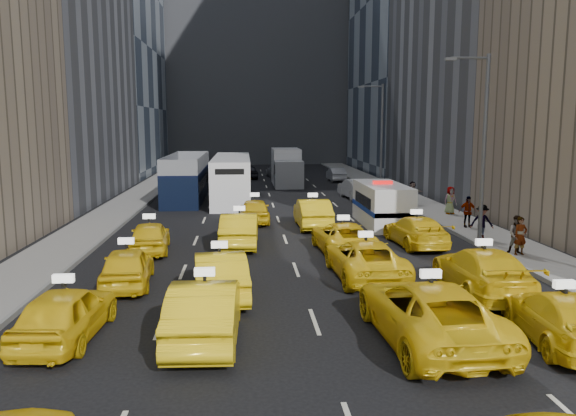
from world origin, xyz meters
name	(u,v)px	position (x,y,z in m)	size (l,w,h in m)	color
ground	(324,348)	(0.00, 0.00, 0.00)	(160.00, 160.00, 0.00)	black
sidewalk_west	(121,208)	(-10.50, 25.00, 0.07)	(3.00, 90.00, 0.15)	gray
sidewalk_east	(420,204)	(10.50, 25.00, 0.07)	(3.00, 90.00, 0.15)	gray
curb_west	(143,207)	(-9.05, 25.00, 0.09)	(0.15, 90.00, 0.18)	slate
curb_east	(400,204)	(9.05, 25.00, 0.09)	(0.15, 90.00, 0.18)	slate
building_backdrop	(256,26)	(0.00, 72.00, 20.00)	(30.00, 12.00, 40.00)	slate
streetlight_near	(482,143)	(9.18, 12.00, 4.92)	(2.15, 0.22, 9.00)	#595B60
streetlight_far	(380,134)	(9.18, 32.00, 4.92)	(2.15, 0.22, 9.00)	#595B60
taxi_4	(66,313)	(-6.89, 1.13, 0.75)	(1.77, 4.40, 1.50)	yellow
taxi_5	(206,310)	(-3.12, 0.90, 0.83)	(1.76, 5.04, 1.66)	yellow
taxi_6	(429,312)	(2.88, 0.27, 0.83)	(2.75, 5.96, 1.66)	yellow
taxi_7	(562,318)	(6.37, -0.12, 0.70)	(1.96, 4.82, 1.40)	yellow
taxi_8	(127,266)	(-6.28, 6.20, 0.72)	(1.70, 4.23, 1.44)	yellow
taxi_9	(220,274)	(-2.89, 4.70, 0.79)	(1.67, 4.78, 1.57)	yellow
taxi_10	(365,259)	(2.52, 6.66, 0.73)	(2.42, 5.24, 1.46)	yellow
taxi_11	(482,271)	(6.09, 4.30, 0.80)	(2.24, 5.51, 1.60)	yellow
taxi_12	(150,237)	(-6.35, 11.62, 0.72)	(1.69, 4.21, 1.43)	yellow
taxi_13	(240,229)	(-2.28, 12.59, 0.80)	(1.70, 4.88, 1.61)	yellow
taxi_14	(343,237)	(2.42, 10.90, 0.69)	(2.30, 4.98, 1.38)	yellow
taxi_15	(416,231)	(6.14, 12.01, 0.71)	(2.00, 4.92, 1.43)	yellow
taxi_16	(255,210)	(-1.44, 18.94, 0.72)	(1.71, 4.25, 1.45)	yellow
taxi_17	(313,213)	(1.78, 17.13, 0.81)	(1.72, 4.94, 1.63)	yellow
nypd_van	(382,205)	(5.87, 17.59, 1.16)	(2.94, 6.18, 2.56)	silver
double_decker	(187,178)	(-6.44, 29.47, 1.68)	(3.72, 11.83, 3.38)	black
city_bus	(232,179)	(-2.98, 28.80, 1.65)	(2.80, 12.89, 3.32)	white
box_truck	(287,167)	(1.98, 39.16, 1.69)	(3.29, 7.69, 3.42)	silver
misc_car_0	(356,189)	(6.62, 29.11, 0.78)	(1.64, 4.71, 1.55)	#A6A8AD
misc_car_1	(201,175)	(-6.28, 41.41, 0.83)	(2.75, 5.97, 1.66)	black
misc_car_2	(276,171)	(1.47, 47.39, 0.67)	(1.88, 4.63, 1.34)	slate
misc_car_3	(248,172)	(-1.60, 45.62, 0.72)	(1.71, 4.26, 1.45)	black
misc_car_4	(336,174)	(7.28, 42.43, 0.69)	(1.46, 4.20, 1.38)	#A3A4AB
pedestrian_0	(520,236)	(9.89, 9.16, 0.99)	(0.61, 0.40, 1.68)	gray
pedestrian_1	(517,235)	(9.87, 9.40, 0.99)	(0.82, 0.45, 1.69)	gray
pedestrian_2	(482,222)	(9.63, 12.55, 1.01)	(1.11, 0.46, 1.72)	gray
pedestrian_3	(468,212)	(10.21, 15.79, 1.01)	(1.01, 0.46, 1.72)	gray
pedestrian_4	(450,200)	(10.92, 20.31, 1.02)	(0.85, 0.46, 1.74)	gray
pedestrian_5	(412,193)	(9.81, 24.69, 0.96)	(1.51, 0.43, 1.63)	gray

